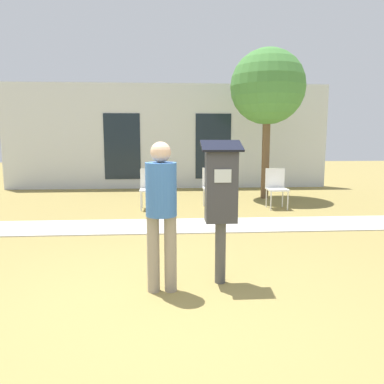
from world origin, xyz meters
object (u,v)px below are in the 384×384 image
object	(u,v)px
person_standing	(161,205)
outdoor_chair_right	(276,185)
parking_meter	(221,193)
outdoor_chair_left	(150,185)
outdoor_chair_middle	(212,184)

from	to	relation	value
person_standing	outdoor_chair_right	xyz separation A→B (m)	(2.53, 4.46, -0.40)
parking_meter	outdoor_chair_right	distance (m)	4.69
outdoor_chair_left	outdoor_chair_right	distance (m)	2.86
person_standing	outdoor_chair_middle	distance (m)	4.85
outdoor_chair_middle	person_standing	bearing A→B (deg)	-100.78
outdoor_chair_right	parking_meter	bearing A→B (deg)	-93.06
outdoor_chair_middle	outdoor_chair_right	bearing A→B (deg)	-7.48
parking_meter	outdoor_chair_right	size ratio (longest dim) A/B	1.77
parking_meter	person_standing	world-z (taller)	parking_meter
person_standing	outdoor_chair_right	distance (m)	5.14
person_standing	outdoor_chair_left	xyz separation A→B (m)	(-0.32, 4.57, -0.40)
parking_meter	person_standing	size ratio (longest dim) A/B	1.01
parking_meter	outdoor_chair_middle	bearing A→B (deg)	84.24
outdoor_chair_left	outdoor_chair_right	bearing A→B (deg)	10.96
person_standing	outdoor_chair_right	world-z (taller)	person_standing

